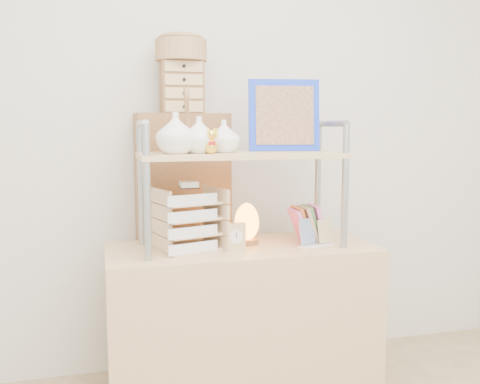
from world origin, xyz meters
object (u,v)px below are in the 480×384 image
object	(u,v)px
cabinet	(183,247)
salt_lamp	(247,223)
letter_tray	(189,222)
desk	(242,326)

from	to	relation	value
cabinet	salt_lamp	xyz separation A→B (m)	(0.25, -0.32, 0.17)
cabinet	salt_lamp	distance (m)	0.44
letter_tray	desk	bearing A→B (deg)	-0.41
cabinet	salt_lamp	bearing A→B (deg)	-54.36
cabinet	salt_lamp	world-z (taller)	cabinet
desk	letter_tray	size ratio (longest dim) A/B	3.97
desk	cabinet	size ratio (longest dim) A/B	0.89
cabinet	letter_tray	bearing A→B (deg)	-95.91
salt_lamp	letter_tray	bearing A→B (deg)	-170.93
cabinet	desk	bearing A→B (deg)	-61.95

